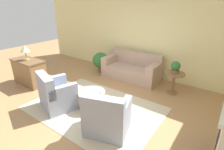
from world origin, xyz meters
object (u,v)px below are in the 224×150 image
dresser (29,71)px  ottoman_table (92,97)px  armchair_right (107,117)px  potted_plant_on_side_table (176,67)px  potted_plant_floor (100,61)px  table_lamp (25,49)px  couch (131,69)px  armchair_left (56,94)px  side_table (174,79)px

dresser → ottoman_table: bearing=2.9°
armchair_right → potted_plant_on_side_table: 2.53m
potted_plant_floor → ottoman_table: bearing=-55.9°
potted_plant_on_side_table → ottoman_table: bearing=-126.1°
table_lamp → potted_plant_floor: bearing=61.1°
dresser → potted_plant_on_side_table: (3.92, 2.04, 0.38)m
potted_plant_on_side_table → table_lamp: bearing=-152.5°
dresser → armchair_right: bearing=-6.6°
couch → potted_plant_floor: (-1.23, -0.17, 0.11)m
potted_plant_on_side_table → dresser: bearing=-152.5°
dresser → table_lamp: 0.72m
armchair_left → dresser: (-1.83, 0.40, 0.06)m
couch → dresser: couch is taller
side_table → couch: bearing=170.6°
ottoman_table → potted_plant_on_side_table: size_ratio=2.01×
potted_plant_on_side_table → table_lamp: (-3.92, -2.04, 0.34)m
dresser → armchair_left: bearing=-12.2°
couch → side_table: size_ratio=3.10×
side_table → potted_plant_floor: bearing=178.2°
potted_plant_floor → table_lamp: table_lamp is taller
dresser → potted_plant_floor: bearing=61.1°
couch → side_table: couch is taller
armchair_right → table_lamp: (-3.40, 0.40, 0.77)m
dresser → table_lamp: size_ratio=2.56×
ottoman_table → side_table: (1.40, 1.91, 0.15)m
ottoman_table → potted_plant_on_side_table: bearing=53.9°
armchair_right → table_lamp: 3.51m
armchair_right → ottoman_table: armchair_right is taller
side_table → table_lamp: bearing=-152.5°
side_table → armchair_left: bearing=-130.6°
dresser → table_lamp: table_lamp is taller
armchair_left → table_lamp: size_ratio=2.23×
ottoman_table → potted_plant_floor: potted_plant_floor is taller
armchair_left → dresser: size_ratio=0.87×
side_table → potted_plant_floor: (-2.75, 0.08, 0.01)m
couch → table_lamp: size_ratio=4.31×
armchair_left → potted_plant_floor: size_ratio=1.34×
table_lamp → ottoman_table: bearing=2.9°
potted_plant_floor → armchair_left: bearing=-75.4°
armchair_left → side_table: bearing=49.4°
ottoman_table → table_lamp: 2.67m
ottoman_table → potted_plant_floor: bearing=124.1°
potted_plant_on_side_table → potted_plant_floor: potted_plant_on_side_table is taller
armchair_right → couch: bearing=110.2°
side_table → potted_plant_floor: 2.75m
couch → ottoman_table: size_ratio=2.84×
armchair_right → potted_plant_floor: 3.37m
armchair_right → armchair_left: bearing=180.0°
potted_plant_floor → table_lamp: size_ratio=1.67×
table_lamp → side_table: bearing=27.5°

